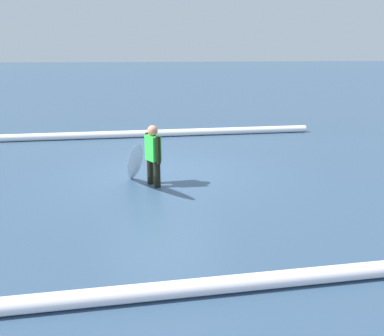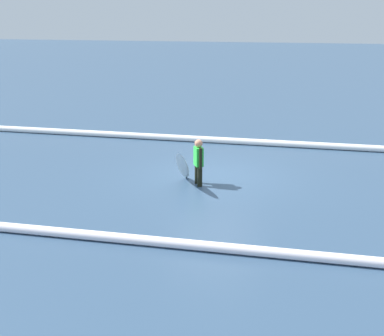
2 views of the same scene
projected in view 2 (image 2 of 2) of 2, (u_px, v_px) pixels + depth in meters
name	position (u px, v px, depth m)	size (l,w,h in m)	color
ground_plane	(213.00, 175.00, 14.79)	(161.77, 161.77, 0.00)	#324B66
surfer	(199.00, 160.00, 13.78)	(0.34, 0.49, 1.30)	black
surfboard	(183.00, 166.00, 13.71)	(0.51, 1.59, 1.18)	white
wave_crest_foreground	(172.00, 138.00, 18.93)	(0.23, 0.23, 15.38)	white
wave_crest_midground	(162.00, 242.00, 10.18)	(0.21, 0.21, 24.39)	white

